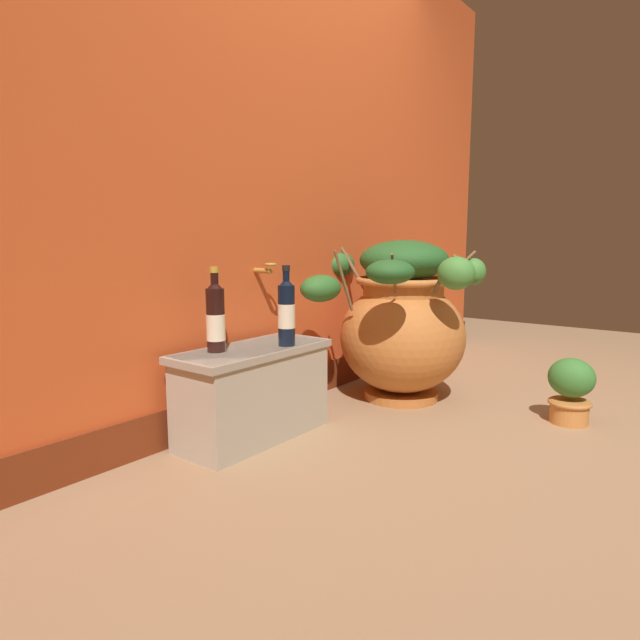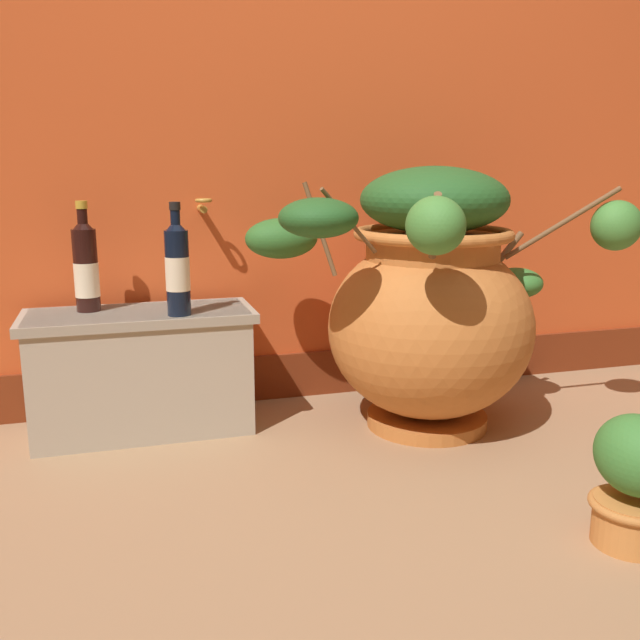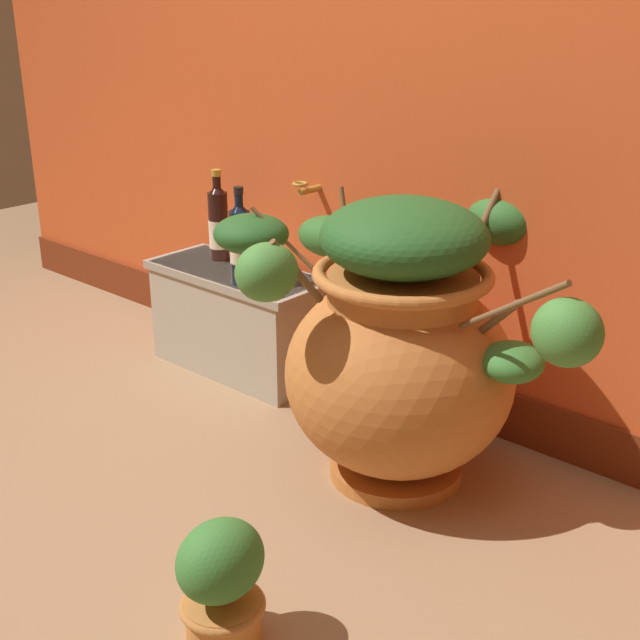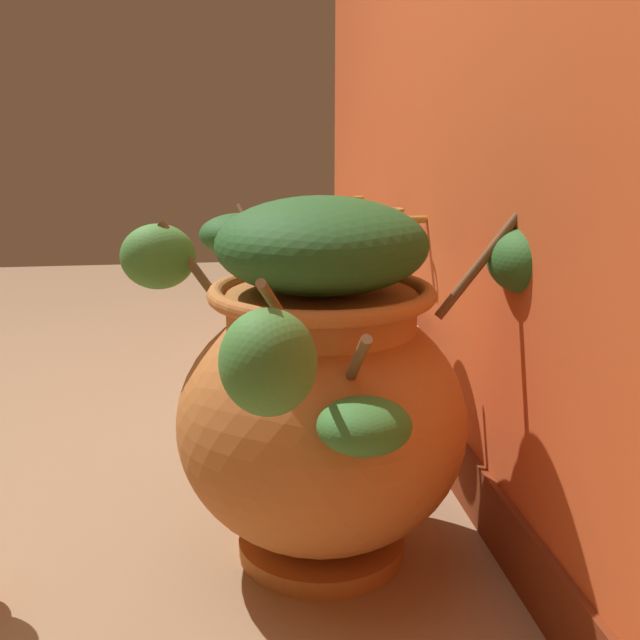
{
  "view_description": "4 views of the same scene",
  "coord_description": "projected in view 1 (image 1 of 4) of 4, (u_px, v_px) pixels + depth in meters",
  "views": [
    {
      "loc": [
        -2.12,
        -0.69,
        0.85
      ],
      "look_at": [
        -0.04,
        0.9,
        0.46
      ],
      "focal_mm": 30.27,
      "sensor_mm": 36.0,
      "label": 1
    },
    {
      "loc": [
        -0.58,
        -1.33,
        0.85
      ],
      "look_at": [
        0.03,
        0.73,
        0.37
      ],
      "focal_mm": 39.22,
      "sensor_mm": 36.0,
      "label": 2
    },
    {
      "loc": [
        1.67,
        -1.13,
        1.37
      ],
      "look_at": [
        0.03,
        0.74,
        0.39
      ],
      "focal_mm": 47.7,
      "sensor_mm": 36.0,
      "label": 3
    },
    {
      "loc": [
        1.99,
        0.47,
        1.0
      ],
      "look_at": [
        -0.14,
        0.75,
        0.43
      ],
      "focal_mm": 42.69,
      "sensor_mm": 36.0,
      "label": 4
    }
  ],
  "objects": [
    {
      "name": "potted_shrub",
      "position": [
        571.0,
        390.0,
        2.49
      ],
      "size": [
        0.19,
        0.21,
        0.31
      ],
      "color": "#CC7F3D",
      "rests_on": "ground_plane"
    },
    {
      "name": "back_wall",
      "position": [
        279.0,
        151.0,
        2.73
      ],
      "size": [
        4.4,
        0.33,
        2.6
      ],
      "color": "#D15123",
      "rests_on": "ground_plane"
    },
    {
      "name": "stone_ledge",
      "position": [
        253.0,
        389.0,
        2.3
      ],
      "size": [
        0.72,
        0.3,
        0.4
      ],
      "color": "#B2A893",
      "rests_on": "ground_plane"
    },
    {
      "name": "ground_plane",
      "position": [
        502.0,
        449.0,
        2.2
      ],
      "size": [
        7.0,
        7.0,
        0.0
      ],
      "primitive_type": "plane",
      "color": "#9E7A56"
    },
    {
      "name": "terracotta_urn",
      "position": [
        402.0,
        321.0,
        2.84
      ],
      "size": [
        1.2,
        0.98,
        0.85
      ],
      "color": "#C17033",
      "rests_on": "ground_plane"
    },
    {
      "name": "wine_bottle_middle",
      "position": [
        286.0,
        311.0,
        2.29
      ],
      "size": [
        0.07,
        0.07,
        0.34
      ],
      "color": "black",
      "rests_on": "stone_ledge"
    },
    {
      "name": "wine_bottle_left",
      "position": [
        216.0,
        317.0,
        2.17
      ],
      "size": [
        0.08,
        0.08,
        0.34
      ],
      "color": "black",
      "rests_on": "stone_ledge"
    }
  ]
}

